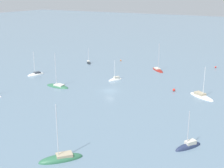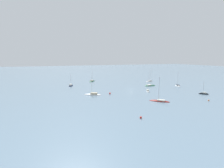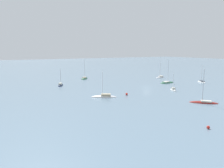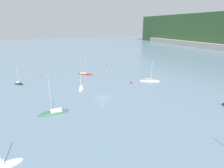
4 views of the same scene
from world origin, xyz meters
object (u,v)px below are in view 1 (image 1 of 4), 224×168
at_px(sailboat_3, 36,75).
at_px(sailboat_8, 58,86).
at_px(sailboat_2, 89,63).
at_px(mooring_buoy_1, 174,90).
at_px(sailboat_1, 188,147).
at_px(sailboat_0, 115,80).
at_px(sailboat_5, 201,97).
at_px(mooring_buoy_0, 216,67).
at_px(sailboat_7, 158,70).
at_px(sailboat_6, 61,159).
at_px(mooring_buoy_2, 121,60).

xyz_separation_m(sailboat_3, sailboat_8, (7.24, 16.06, -0.01)).
distance_m(sailboat_2, sailboat_3, 25.29).
bearing_deg(sailboat_8, mooring_buoy_1, -156.92).
bearing_deg(sailboat_1, mooring_buoy_1, -126.03).
distance_m(sailboat_3, sailboat_8, 17.62).
bearing_deg(sailboat_0, sailboat_8, -9.10).
xyz_separation_m(sailboat_3, sailboat_5, (-5.75, 57.61, 0.03)).
relative_size(sailboat_5, mooring_buoy_0, 14.10).
distance_m(sailboat_1, sailboat_7, 60.32).
bearing_deg(sailboat_6, sailboat_1, 171.05).
bearing_deg(mooring_buoy_1, sailboat_5, 82.80).
xyz_separation_m(sailboat_6, mooring_buoy_2, (-76.19, -29.69, 0.19)).
height_order(sailboat_6, mooring_buoy_1, sailboat_6).
distance_m(sailboat_1, sailboat_2, 75.90).
height_order(mooring_buoy_1, mooring_buoy_2, mooring_buoy_1).
height_order(sailboat_2, sailboat_6, sailboat_6).
bearing_deg(sailboat_5, mooring_buoy_2, 175.82).
distance_m(sailboat_5, mooring_buoy_2, 51.45).
xyz_separation_m(sailboat_6, sailboat_7, (-69.24, -9.96, 0.01)).
bearing_deg(sailboat_5, sailboat_2, -169.37).
xyz_separation_m(sailboat_3, sailboat_6, (41.05, 45.08, -0.00)).
bearing_deg(sailboat_7, sailboat_5, 0.38).
relative_size(sailboat_5, mooring_buoy_1, 11.35).
distance_m(sailboat_5, sailboat_7, 31.78).
xyz_separation_m(sailboat_5, mooring_buoy_0, (-37.29, -4.44, 0.22)).
relative_size(sailboat_1, sailboat_3, 0.92).
distance_m(mooring_buoy_0, mooring_buoy_1, 36.44).
bearing_deg(mooring_buoy_0, sailboat_8, -36.43).
relative_size(sailboat_1, sailboat_5, 0.88).
bearing_deg(sailboat_1, mooring_buoy_0, -141.60).
bearing_deg(mooring_buoy_2, mooring_buoy_0, 101.80).
relative_size(sailboat_1, mooring_buoy_1, 10.05).
relative_size(sailboat_2, sailboat_7, 0.67).
relative_size(sailboat_0, mooring_buoy_2, 13.68).
distance_m(sailboat_5, mooring_buoy_0, 37.56).
relative_size(sailboat_6, mooring_buoy_0, 17.07).
relative_size(sailboat_8, mooring_buoy_0, 16.95).
relative_size(sailboat_3, mooring_buoy_0, 13.55).
bearing_deg(sailboat_6, sailboat_2, -109.25).
xyz_separation_m(sailboat_6, mooring_buoy_0, (-84.09, 8.09, 0.25)).
xyz_separation_m(sailboat_0, mooring_buoy_1, (1.66, 21.12, 0.30)).
relative_size(sailboat_1, sailboat_8, 0.74).
xyz_separation_m(sailboat_7, mooring_buoy_1, (21.37, 13.97, 0.33)).
distance_m(sailboat_0, sailboat_1, 48.79).
distance_m(sailboat_5, sailboat_8, 43.53).
distance_m(sailboat_6, mooring_buoy_0, 84.47).
bearing_deg(sailboat_3, sailboat_6, 68.20).
height_order(sailboat_0, mooring_buoy_1, sailboat_0).
xyz_separation_m(sailboat_7, mooring_buoy_0, (-14.84, 18.04, 0.24)).
height_order(sailboat_6, sailboat_7, sailboat_6).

